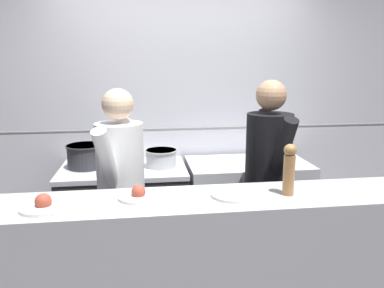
% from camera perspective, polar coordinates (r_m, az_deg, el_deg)
% --- Properties ---
extents(wall_back_tiled, '(8.00, 0.06, 2.60)m').
position_cam_1_polar(wall_back_tiled, '(3.73, -1.68, 4.72)').
color(wall_back_tiled, silver).
rests_on(wall_back_tiled, ground_plane).
extents(oven_range, '(1.11, 0.71, 0.88)m').
position_cam_1_polar(oven_range, '(3.55, -10.17, -10.33)').
color(oven_range, '#232326').
rests_on(oven_range, ground_plane).
extents(prep_counter, '(1.12, 0.65, 0.88)m').
position_cam_1_polar(prep_counter, '(3.68, 8.31, -9.44)').
color(prep_counter, '#B7BABF').
rests_on(prep_counter, ground_plane).
extents(pass_counter, '(2.77, 0.45, 1.05)m').
position_cam_1_polar(pass_counter, '(2.38, 3.62, -20.07)').
color(pass_counter, '#B7BABF').
rests_on(pass_counter, ground_plane).
extents(stock_pot, '(0.34, 0.34, 0.21)m').
position_cam_1_polar(stock_pot, '(3.45, -15.89, -1.70)').
color(stock_pot, '#2D2D33').
rests_on(stock_pot, oven_range).
extents(sauce_pot, '(0.31, 0.31, 0.18)m').
position_cam_1_polar(sauce_pot, '(3.35, -10.30, -2.04)').
color(sauce_pot, beige).
rests_on(sauce_pot, oven_range).
extents(braising_pot, '(0.29, 0.29, 0.15)m').
position_cam_1_polar(braising_pot, '(3.36, -4.71, -2.07)').
color(braising_pot, '#B7BABF').
rests_on(braising_pot, oven_range).
extents(mixing_bowl_steel, '(0.29, 0.29, 0.07)m').
position_cam_1_polar(mixing_bowl_steel, '(3.48, 4.85, -2.30)').
color(mixing_bowl_steel, '#B7BABF').
rests_on(mixing_bowl_steel, prep_counter).
extents(plated_dish_main, '(0.25, 0.25, 0.09)m').
position_cam_1_polar(plated_dish_main, '(2.12, -21.68, -8.64)').
color(plated_dish_main, white).
rests_on(plated_dish_main, pass_counter).
extents(plated_dish_appetiser, '(0.23, 0.23, 0.08)m').
position_cam_1_polar(plated_dish_appetiser, '(2.14, -8.14, -7.71)').
color(plated_dish_appetiser, white).
rests_on(plated_dish_appetiser, pass_counter).
extents(plated_dish_dessert, '(0.26, 0.26, 0.02)m').
position_cam_1_polar(plated_dish_dessert, '(2.17, 6.32, -7.65)').
color(plated_dish_dessert, white).
rests_on(plated_dish_dessert, pass_counter).
extents(pepper_mill, '(0.07, 0.07, 0.30)m').
position_cam_1_polar(pepper_mill, '(2.20, 14.58, -3.63)').
color(pepper_mill, '#AD7A47').
rests_on(pepper_mill, pass_counter).
extents(chef_head_cook, '(0.42, 0.70, 1.63)m').
position_cam_1_polar(chef_head_cook, '(2.71, -10.71, -7.02)').
color(chef_head_cook, black).
rests_on(chef_head_cook, ground_plane).
extents(chef_sous, '(0.37, 0.73, 1.67)m').
position_cam_1_polar(chef_sous, '(2.89, 11.42, -5.28)').
color(chef_sous, black).
rests_on(chef_sous, ground_plane).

